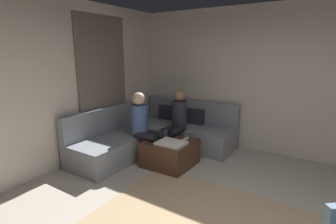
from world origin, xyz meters
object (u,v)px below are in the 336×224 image
coffee_mug (165,133)px  ottoman (170,153)px  person_on_couch_back (177,119)px  sectional_couch (156,135)px  game_remote (186,139)px  person_on_couch_side (144,124)px

coffee_mug → ottoman: bearing=-39.3°
person_on_couch_back → sectional_couch: bearing=7.0°
game_remote → person_on_couch_back: (-0.37, 0.30, 0.23)m
ottoman → coffee_mug: (-0.22, 0.18, 0.26)m
person_on_couch_side → game_remote: bearing=114.0°
game_remote → person_on_couch_back: 0.53m
ottoman → game_remote: size_ratio=5.07×
coffee_mug → person_on_couch_side: (-0.27, -0.26, 0.19)m
sectional_couch → coffee_mug: bearing=-34.9°
coffee_mug → game_remote: (0.40, 0.04, -0.04)m
ottoman → coffee_mug: size_ratio=8.00×
sectional_couch → person_on_couch_side: 0.68m
sectional_couch → coffee_mug: 0.54m
sectional_couch → ottoman: bearing=-36.5°
sectional_couch → person_on_couch_side: bearing=-74.9°
ottoman → person_on_couch_back: person_on_couch_back is taller
game_remote → coffee_mug: bearing=-174.3°
ottoman → coffee_mug: bearing=140.7°
coffee_mug → person_on_couch_back: 0.39m
sectional_couch → coffee_mug: size_ratio=26.84×
game_remote → person_on_couch_side: person_on_couch_side is taller
ottoman → person_on_couch_side: size_ratio=0.63×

